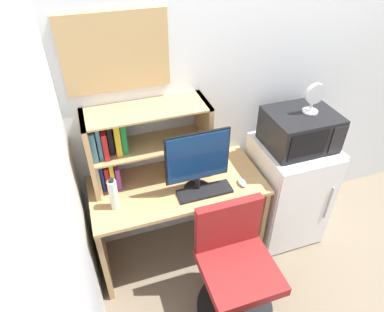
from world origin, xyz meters
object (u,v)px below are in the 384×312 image
Objects in this scene: water_bottle at (114,194)px; desk_chair at (235,271)px; computer_mouse at (242,183)px; desk_fan at (314,97)px; hutch_bookshelf at (129,144)px; keyboard at (205,191)px; wall_corkboard at (116,53)px; microwave at (300,129)px; mini_fridge at (287,190)px; monitor at (198,160)px.

water_bottle is 0.97m from desk_chair.
desk_fan is at bearing 11.71° from computer_mouse.
keyboard is (0.44, -0.30, -0.30)m from hutch_bookshelf.
desk_fan is 1.31m from desk_chair.
desk_chair is 1.61m from wall_corkboard.
wall_corkboard is (0.17, 0.37, 0.78)m from water_bottle.
microwave reaches higher than desk_chair.
computer_mouse is at bearing -166.93° from mini_fridge.
microwave is (0.00, 0.00, 0.59)m from mini_fridge.
desk_fan reaches higher than monitor.
hutch_bookshelf is 2.17× the size of keyboard.
desk_fan is (1.43, 0.05, 0.43)m from water_bottle.
mini_fridge is 1.41× the size of wall_corkboard.
monitor reaches higher than mini_fridge.
mini_fridge is 1.90× the size of microwave.
wall_corkboard is at bearing 149.04° from computer_mouse.
mini_fridge is at bearing 8.16° from keyboard.
water_bottle is at bearing 145.36° from desk_chair.
mini_fridge is at bearing 36.72° from desk_chair.
microwave is (0.82, 0.07, 0.03)m from monitor.
mini_fridge is at bearing 13.07° from computer_mouse.
hutch_bookshelf is 0.90× the size of mini_fridge.
desk_chair is (-0.75, -0.52, -0.93)m from desk_fan.
computer_mouse is at bearing -0.76° from keyboard.
desk_fan is (0.05, -0.01, 0.26)m from microwave.
desk_fan reaches higher than microwave.
water_bottle is (-0.17, -0.24, -0.20)m from hutch_bookshelf.
hutch_bookshelf is 0.60m from wall_corkboard.
water_bottle is 0.27× the size of mini_fridge.
microwave is 1.11m from desk_chair.
keyboard is 0.99m from desk_fan.
monitor is 0.59m from water_bottle.
microwave is (0.50, 0.12, 0.28)m from computer_mouse.
monitor reaches higher than microwave.
computer_mouse is at bearing -3.98° from water_bottle.
keyboard is (0.04, -0.05, -0.25)m from monitor.
water_bottle reaches higher than desk_chair.
monitor reaches higher than water_bottle.
computer_mouse is 0.10× the size of mini_fridge.
wall_corkboard is at bearing 135.53° from keyboard.
keyboard is 4.21× the size of computer_mouse.
hutch_bookshelf is at bearing 147.35° from monitor.
desk_fan is 1.34m from wall_corkboard.
desk_fan is at bearing -2.78° from mini_fridge.
hutch_bookshelf is at bearing 125.75° from desk_chair.
wall_corkboard is (-0.72, 0.43, 0.88)m from computer_mouse.
microwave reaches higher than water_bottle.
monitor is 5.24× the size of computer_mouse.
monitor is 0.84m from wall_corkboard.
desk_chair is 1.34× the size of wall_corkboard.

